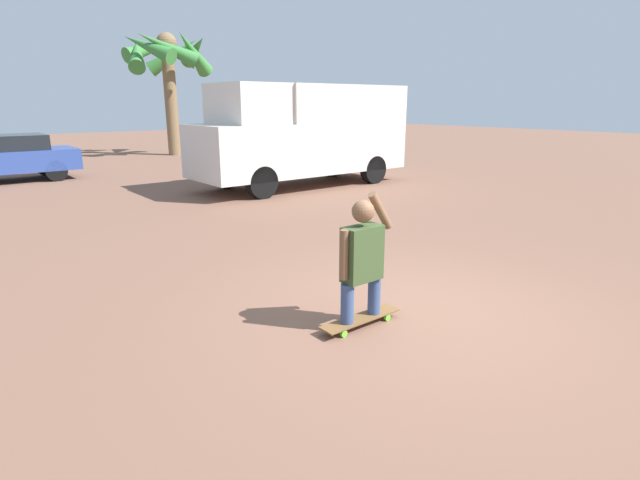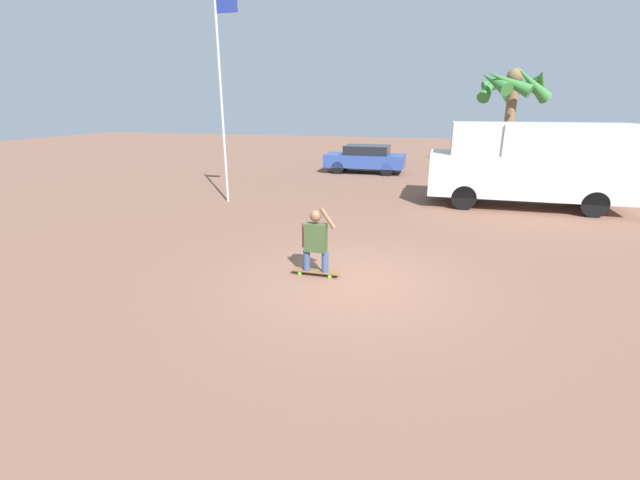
% 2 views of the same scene
% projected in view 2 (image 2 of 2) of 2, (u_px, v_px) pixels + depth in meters
% --- Properties ---
extents(ground_plane, '(80.00, 80.00, 0.00)m').
position_uv_depth(ground_plane, '(351.00, 281.00, 8.65)').
color(ground_plane, brown).
extents(skateboard, '(1.01, 0.22, 0.09)m').
position_uv_depth(skateboard, '(316.00, 272.00, 8.94)').
color(skateboard, brown).
rests_on(skateboard, ground_plane).
extents(person_skateboarder, '(0.72, 0.24, 1.37)m').
position_uv_depth(person_skateboarder, '(316.00, 238.00, 8.71)').
color(person_skateboarder, '#384C7A').
rests_on(person_skateboarder, skateboard).
extents(camper_van, '(6.33, 2.17, 2.83)m').
position_uv_depth(camper_van, '(531.00, 162.00, 14.46)').
color(camper_van, black).
rests_on(camper_van, ground_plane).
extents(parked_car_blue, '(4.05, 1.83, 1.40)m').
position_uv_depth(parked_car_blue, '(365.00, 158.00, 22.20)').
color(parked_car_blue, black).
rests_on(parked_car_blue, ground_plane).
extents(palm_tree_near_van, '(3.98, 4.06, 5.44)m').
position_uv_depth(palm_tree_near_van, '(513.00, 88.00, 23.40)').
color(palm_tree_near_van, brown).
rests_on(palm_tree_near_van, ground_plane).
extents(flagpole, '(0.84, 0.12, 7.07)m').
position_uv_depth(flagpole, '(222.00, 88.00, 14.52)').
color(flagpole, '#B7B7BC').
rests_on(flagpole, ground_plane).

